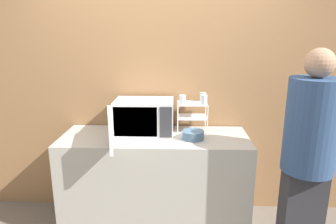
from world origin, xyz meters
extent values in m
cube|color=#9E7047|center=(0.00, 0.68, 1.30)|extent=(8.00, 0.06, 2.60)
cube|color=#B7B2A8|center=(0.00, 0.32, 0.46)|extent=(1.73, 0.64, 0.92)
cube|color=silver|center=(-0.11, 0.42, 1.08)|extent=(0.55, 0.37, 0.32)
cube|color=#B7B2A8|center=(-0.17, 0.24, 1.08)|extent=(0.39, 0.01, 0.27)
cube|color=#333338|center=(0.11, 0.23, 1.08)|extent=(0.11, 0.01, 0.28)
cube|color=silver|center=(-0.34, 0.02, 1.08)|extent=(0.13, 0.42, 0.31)
cylinder|color=white|center=(0.21, 0.38, 1.06)|extent=(0.01, 0.01, 0.28)
cylinder|color=white|center=(0.49, 0.38, 1.06)|extent=(0.01, 0.01, 0.28)
cylinder|color=white|center=(0.21, 0.59, 1.06)|extent=(0.01, 0.01, 0.28)
cylinder|color=white|center=(0.49, 0.59, 1.06)|extent=(0.01, 0.01, 0.28)
cube|color=white|center=(0.35, 0.49, 1.06)|extent=(0.28, 0.21, 0.01)
cube|color=white|center=(0.35, 0.49, 1.19)|extent=(0.28, 0.21, 0.01)
cylinder|color=silver|center=(0.25, 0.42, 1.24)|extent=(0.06, 0.06, 0.09)
cylinder|color=silver|center=(0.45, 0.55, 1.24)|extent=(0.06, 0.06, 0.09)
cylinder|color=silver|center=(0.45, 0.42, 1.24)|extent=(0.06, 0.06, 0.09)
cylinder|color=slate|center=(0.35, 0.25, 0.92)|extent=(0.11, 0.11, 0.01)
cylinder|color=slate|center=(0.35, 0.25, 0.96)|extent=(0.20, 0.20, 0.08)
cube|color=#2D2D33|center=(1.23, -0.10, 0.40)|extent=(0.32, 0.20, 0.79)
cylinder|color=navy|center=(1.23, -0.10, 1.16)|extent=(0.39, 0.39, 0.73)
sphere|color=tan|center=(1.23, -0.10, 1.63)|extent=(0.22, 0.22, 0.22)
camera|label=1|loc=(0.21, -2.30, 1.83)|focal=32.00mm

